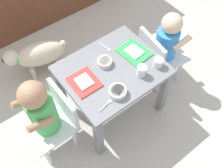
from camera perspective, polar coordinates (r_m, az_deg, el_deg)
name	(u,v)px	position (r m, az deg, el deg)	size (l,w,h in m)	color
ground_plane	(112,107)	(1.91, 0.00, -5.00)	(7.00, 7.00, 0.00)	#B2ADA3
dining_table	(112,77)	(1.60, 0.00, 1.53)	(0.59, 0.49, 0.45)	slate
seated_child_left	(44,111)	(1.47, -14.76, -5.87)	(0.29, 0.29, 0.68)	silver
seated_child_right	(165,43)	(1.81, 11.65, 8.83)	(0.31, 0.31, 0.61)	silver
dog	(38,55)	(2.02, -16.08, 6.26)	(0.47, 0.26, 0.30)	beige
food_tray_left	(84,82)	(1.48, -6.16, 0.44)	(0.15, 0.17, 0.02)	red
food_tray_right	(134,52)	(1.62, 4.90, 7.03)	(0.17, 0.20, 0.02)	green
water_cup_left	(158,63)	(1.56, 10.15, 4.62)	(0.06, 0.06, 0.06)	white
water_cup_right	(142,71)	(1.50, 6.54, 2.80)	(0.06, 0.06, 0.07)	white
cereal_bowl_right_side	(105,62)	(1.55, -1.65, 4.89)	(0.09, 0.09, 0.03)	silver
cereal_bowl_left_side	(118,92)	(1.42, 1.23, -1.67)	(0.10, 0.10, 0.04)	silver
spoon_by_left_tray	(106,48)	(1.64, -1.33, 8.03)	(0.03, 0.10, 0.01)	silver
spoon_by_right_tray	(107,105)	(1.40, -1.16, -4.55)	(0.10, 0.03, 0.01)	silver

